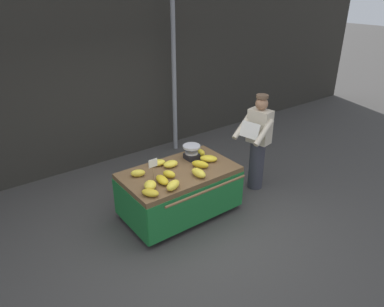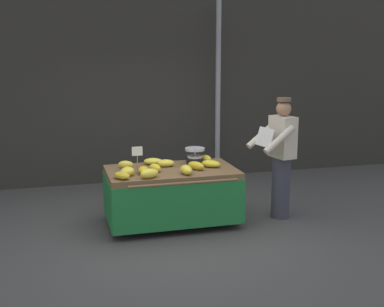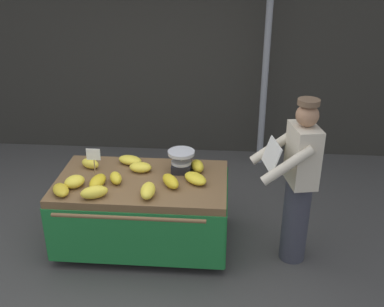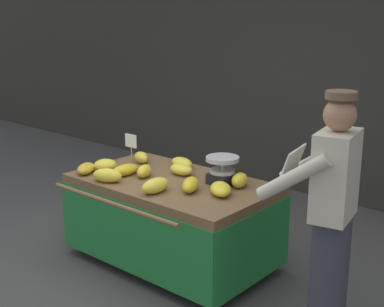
{
  "view_description": "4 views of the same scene",
  "coord_description": "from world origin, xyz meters",
  "px_view_note": "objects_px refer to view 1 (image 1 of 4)",
  "views": [
    {
      "loc": [
        -2.6,
        -3.49,
        3.34
      ],
      "look_at": [
        0.3,
        0.4,
        1.01
      ],
      "focal_mm": 33.33,
      "sensor_mm": 36.0,
      "label": 1
    },
    {
      "loc": [
        -1.4,
        -5.98,
        2.36
      ],
      "look_at": [
        0.36,
        0.37,
        0.99
      ],
      "focal_mm": 46.86,
      "sensor_mm": 36.0,
      "label": 2
    },
    {
      "loc": [
        0.92,
        -3.59,
        2.99
      ],
      "look_at": [
        0.6,
        0.45,
        1.08
      ],
      "focal_mm": 42.61,
      "sensor_mm": 36.0,
      "label": 3
    },
    {
      "loc": [
        3.12,
        -2.82,
        2.21
      ],
      "look_at": [
        0.33,
        0.43,
        1.06
      ],
      "focal_mm": 50.69,
      "sensor_mm": 36.0,
      "label": 4
    }
  ],
  "objects_px": {
    "banana_bunch_2": "(150,185)",
    "banana_bunch_3": "(171,164)",
    "banana_bunch_0": "(150,193)",
    "weighing_scale": "(192,152)",
    "banana_bunch_4": "(200,164)",
    "banana_bunch_11": "(169,174)",
    "banana_bunch_5": "(162,180)",
    "banana_bunch_6": "(157,163)",
    "vendor_person": "(258,143)",
    "banana_bunch_7": "(199,152)",
    "banana_cart": "(179,182)",
    "banana_bunch_9": "(209,158)",
    "price_sign": "(153,165)",
    "street_pole": "(174,77)",
    "banana_bunch_8": "(199,173)",
    "banana_bunch_1": "(173,185)"
  },
  "relations": [
    {
      "from": "banana_bunch_6",
      "to": "banana_bunch_7",
      "type": "distance_m",
      "value": 0.75
    },
    {
      "from": "street_pole",
      "to": "banana_bunch_5",
      "type": "height_order",
      "value": "street_pole"
    },
    {
      "from": "price_sign",
      "to": "banana_bunch_11",
      "type": "distance_m",
      "value": 0.3
    },
    {
      "from": "street_pole",
      "to": "banana_bunch_9",
      "type": "distance_m",
      "value": 2.41
    },
    {
      "from": "banana_cart",
      "to": "price_sign",
      "type": "distance_m",
      "value": 0.66
    },
    {
      "from": "banana_bunch_0",
      "to": "banana_bunch_3",
      "type": "distance_m",
      "value": 0.86
    },
    {
      "from": "banana_cart",
      "to": "banana_bunch_8",
      "type": "distance_m",
      "value": 0.44
    },
    {
      "from": "banana_bunch_3",
      "to": "vendor_person",
      "type": "distance_m",
      "value": 1.62
    },
    {
      "from": "street_pole",
      "to": "banana_cart",
      "type": "bearing_deg",
      "value": -122.65
    },
    {
      "from": "banana_bunch_7",
      "to": "banana_bunch_8",
      "type": "relative_size",
      "value": 0.76
    },
    {
      "from": "banana_cart",
      "to": "banana_bunch_9",
      "type": "xyz_separation_m",
      "value": [
        0.55,
        -0.02,
        0.26
      ]
    },
    {
      "from": "price_sign",
      "to": "banana_bunch_7",
      "type": "height_order",
      "value": "price_sign"
    },
    {
      "from": "banana_cart",
      "to": "banana_bunch_6",
      "type": "xyz_separation_m",
      "value": [
        -0.18,
        0.34,
        0.26
      ]
    },
    {
      "from": "banana_bunch_8",
      "to": "vendor_person",
      "type": "height_order",
      "value": "vendor_person"
    },
    {
      "from": "banana_bunch_0",
      "to": "banana_bunch_1",
      "type": "height_order",
      "value": "banana_bunch_1"
    },
    {
      "from": "banana_bunch_0",
      "to": "banana_bunch_5",
      "type": "relative_size",
      "value": 0.89
    },
    {
      "from": "street_pole",
      "to": "vendor_person",
      "type": "bearing_deg",
      "value": -85.05
    },
    {
      "from": "banana_bunch_8",
      "to": "vendor_person",
      "type": "xyz_separation_m",
      "value": [
        1.43,
        0.19,
        0.04
      ]
    },
    {
      "from": "vendor_person",
      "to": "banana_bunch_0",
      "type": "bearing_deg",
      "value": -174.48
    },
    {
      "from": "weighing_scale",
      "to": "banana_bunch_5",
      "type": "relative_size",
      "value": 1.01
    },
    {
      "from": "price_sign",
      "to": "banana_bunch_6",
      "type": "xyz_separation_m",
      "value": [
        0.28,
        0.37,
        -0.2
      ]
    },
    {
      "from": "banana_bunch_2",
      "to": "banana_bunch_4",
      "type": "distance_m",
      "value": 0.94
    },
    {
      "from": "banana_bunch_4",
      "to": "banana_bunch_3",
      "type": "bearing_deg",
      "value": 140.72
    },
    {
      "from": "banana_bunch_2",
      "to": "banana_bunch_3",
      "type": "distance_m",
      "value": 0.7
    },
    {
      "from": "banana_cart",
      "to": "banana_bunch_8",
      "type": "height_order",
      "value": "banana_bunch_8"
    },
    {
      "from": "banana_bunch_3",
      "to": "banana_bunch_9",
      "type": "bearing_deg",
      "value": -18.55
    },
    {
      "from": "banana_bunch_3",
      "to": "banana_bunch_2",
      "type": "bearing_deg",
      "value": -147.37
    },
    {
      "from": "banana_bunch_2",
      "to": "vendor_person",
      "type": "xyz_separation_m",
      "value": [
        2.17,
        0.07,
        0.04
      ]
    },
    {
      "from": "banana_bunch_4",
      "to": "banana_bunch_5",
      "type": "bearing_deg",
      "value": -176.18
    },
    {
      "from": "banana_bunch_0",
      "to": "banana_bunch_9",
      "type": "relative_size",
      "value": 0.88
    },
    {
      "from": "banana_bunch_11",
      "to": "banana_bunch_3",
      "type": "bearing_deg",
      "value": 52.56
    },
    {
      "from": "banana_bunch_2",
      "to": "banana_bunch_7",
      "type": "height_order",
      "value": "banana_bunch_7"
    },
    {
      "from": "banana_bunch_1",
      "to": "banana_bunch_9",
      "type": "height_order",
      "value": "banana_bunch_1"
    },
    {
      "from": "vendor_person",
      "to": "banana_bunch_7",
      "type": "bearing_deg",
      "value": 160.0
    },
    {
      "from": "banana_bunch_3",
      "to": "banana_bunch_6",
      "type": "relative_size",
      "value": 0.88
    },
    {
      "from": "banana_cart",
      "to": "banana_bunch_1",
      "type": "distance_m",
      "value": 0.61
    },
    {
      "from": "banana_bunch_4",
      "to": "banana_cart",
      "type": "bearing_deg",
      "value": 159.93
    },
    {
      "from": "banana_bunch_9",
      "to": "price_sign",
      "type": "bearing_deg",
      "value": -179.73
    },
    {
      "from": "banana_bunch_6",
      "to": "banana_bunch_9",
      "type": "bearing_deg",
      "value": -26.4
    },
    {
      "from": "banana_bunch_0",
      "to": "banana_bunch_9",
      "type": "bearing_deg",
      "value": 14.49
    },
    {
      "from": "street_pole",
      "to": "banana_bunch_4",
      "type": "xyz_separation_m",
      "value": [
        -1.04,
        -2.23,
        -0.77
      ]
    },
    {
      "from": "banana_bunch_2",
      "to": "banana_bunch_5",
      "type": "height_order",
      "value": "banana_bunch_2"
    },
    {
      "from": "price_sign",
      "to": "banana_bunch_7",
      "type": "distance_m",
      "value": 1.07
    },
    {
      "from": "banana_bunch_0",
      "to": "banana_bunch_4",
      "type": "distance_m",
      "value": 1.06
    },
    {
      "from": "vendor_person",
      "to": "weighing_scale",
      "type": "bearing_deg",
      "value": 163.49
    },
    {
      "from": "banana_bunch_3",
      "to": "banana_bunch_4",
      "type": "xyz_separation_m",
      "value": [
        0.35,
        -0.29,
        0.01
      ]
    },
    {
      "from": "banana_bunch_8",
      "to": "banana_bunch_11",
      "type": "height_order",
      "value": "banana_bunch_8"
    },
    {
      "from": "banana_bunch_0",
      "to": "weighing_scale",
      "type": "bearing_deg",
      "value": 26.99
    },
    {
      "from": "price_sign",
      "to": "banana_bunch_0",
      "type": "xyz_separation_m",
      "value": [
        -0.25,
        -0.32,
        -0.2
      ]
    },
    {
      "from": "banana_bunch_0",
      "to": "banana_bunch_5",
      "type": "bearing_deg",
      "value": 31.7
    }
  ]
}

